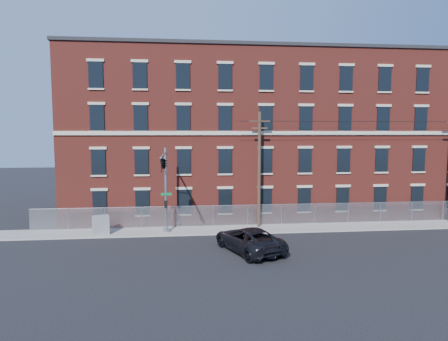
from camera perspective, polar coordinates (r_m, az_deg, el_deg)
ground at (r=29.32m, az=3.28°, el=-11.01°), size 140.00×140.00×0.00m
sidewalk at (r=37.60m, az=20.51°, el=-7.55°), size 65.00×3.00×0.12m
mill_building at (r=44.83m, az=15.77°, el=5.08°), size 55.30×14.32×16.30m
chain_link_fence at (r=38.54m, az=19.70°, el=-5.69°), size 59.06×0.06×1.85m
traffic_signal_mast at (r=30.09m, az=-8.69°, el=-0.17°), size 0.90×6.75×7.00m
utility_pole_near at (r=34.10m, az=5.14°, el=0.46°), size 1.80×0.28×10.00m
pickup_truck at (r=28.04m, az=3.61°, el=-9.96°), size 4.91×6.78×1.72m
utility_cabinet at (r=33.46m, az=-17.46°, el=-7.57°), size 1.40×1.04×1.57m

